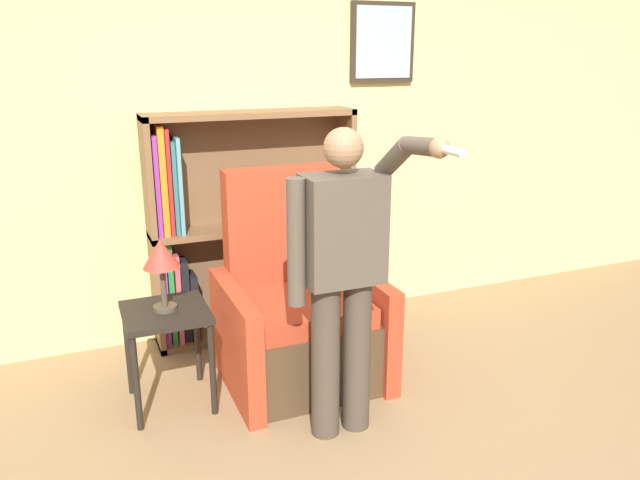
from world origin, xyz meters
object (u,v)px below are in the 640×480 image
person_standing (343,269)px  bookcase (232,231)px  table_lamp (161,258)px  armchair (297,317)px  side_table (166,325)px

person_standing → bookcase: bearing=98.7°
person_standing → table_lamp: size_ratio=3.97×
table_lamp → armchair: bearing=2.9°
bookcase → table_lamp: (-0.59, -0.77, 0.12)m
armchair → table_lamp: 0.95m
bookcase → table_lamp: 0.97m
bookcase → armchair: size_ratio=1.24×
armchair → table_lamp: bearing=-177.1°
person_standing → armchair: bearing=90.1°
side_table → table_lamp: bearing=180.0°
bookcase → armchair: (0.21, -0.73, -0.39)m
bookcase → side_table: 1.01m
armchair → table_lamp: size_ratio=3.12×
bookcase → table_lamp: bookcase is taller
armchair → bookcase: bearing=106.2°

